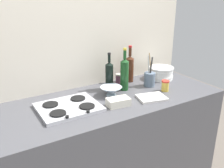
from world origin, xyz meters
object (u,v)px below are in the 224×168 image
object	(u,v)px
wine_bottle_leftmost	(130,68)
stovetop_hob	(69,107)
wine_bottle_mid_right	(109,75)
butter_dish	(118,102)
wine_bottle_mid_left	(124,74)
condiment_jar_rear	(119,79)
condiment_jar_front	(165,86)
utensil_crock	(150,79)
plate_stack	(161,73)
cutting_board	(152,98)
mixing_bowl	(111,91)

from	to	relation	value
wine_bottle_leftmost	stovetop_hob	bearing A→B (deg)	-159.67
wine_bottle_mid_right	butter_dish	distance (m)	0.36
stovetop_hob	wine_bottle_mid_left	distance (m)	0.57
wine_bottle_leftmost	condiment_jar_rear	world-z (taller)	wine_bottle_leftmost
condiment_jar_front	wine_bottle_mid_right	bearing A→B (deg)	143.20
wine_bottle_mid_right	utensil_crock	distance (m)	0.36
wine_bottle_mid_left	wine_bottle_leftmost	bearing A→B (deg)	43.63
wine_bottle_leftmost	wine_bottle_mid_right	world-z (taller)	wine_bottle_leftmost
wine_bottle_leftmost	butter_dish	size ratio (longest dim) A/B	2.02
plate_stack	wine_bottle_mid_right	xyz separation A→B (m)	(-0.56, 0.02, 0.07)
cutting_board	wine_bottle_mid_left	bearing A→B (deg)	106.00
mixing_bowl	condiment_jar_rear	world-z (taller)	condiment_jar_rear
wine_bottle_mid_left	butter_dish	distance (m)	0.34
wine_bottle_leftmost	mixing_bowl	distance (m)	0.39
utensil_crock	cutting_board	bearing A→B (deg)	-124.97
wine_bottle_mid_right	condiment_jar_rear	bearing A→B (deg)	19.14
plate_stack	wine_bottle_leftmost	size ratio (longest dim) A/B	0.71
stovetop_hob	cutting_board	distance (m)	0.64
stovetop_hob	mixing_bowl	bearing A→B (deg)	8.30
wine_bottle_mid_left	butter_dish	xyz separation A→B (m)	(-0.21, -0.24, -0.11)
mixing_bowl	condiment_jar_front	bearing A→B (deg)	-18.38
stovetop_hob	condiment_jar_rear	size ratio (longest dim) A/B	4.16
plate_stack	butter_dish	distance (m)	0.74
mixing_bowl	cutting_board	world-z (taller)	mixing_bowl
utensil_crock	wine_bottle_leftmost	bearing A→B (deg)	113.60
wine_bottle_mid_left	wine_bottle_mid_right	distance (m)	0.13
mixing_bowl	utensil_crock	bearing A→B (deg)	2.25
wine_bottle_mid_right	condiment_jar_front	distance (m)	0.48
wine_bottle_mid_right	condiment_jar_rear	size ratio (longest dim) A/B	3.09
stovetop_hob	utensil_crock	bearing A→B (deg)	5.22
wine_bottle_leftmost	wine_bottle_mid_right	distance (m)	0.27
wine_bottle_leftmost	condiment_jar_front	world-z (taller)	wine_bottle_leftmost
utensil_crock	condiment_jar_rear	world-z (taller)	utensil_crock
wine_bottle_mid_right	cutting_board	distance (m)	0.41
cutting_board	condiment_jar_front	bearing A→B (deg)	19.29
wine_bottle_mid_left	utensil_crock	bearing A→B (deg)	-9.23
stovetop_hob	plate_stack	distance (m)	1.02
utensil_crock	cutting_board	distance (m)	0.29
wine_bottle_mid_left	utensil_crock	world-z (taller)	wine_bottle_mid_left
plate_stack	mixing_bowl	bearing A→B (deg)	-169.41
condiment_jar_rear	condiment_jar_front	bearing A→B (deg)	-51.65
plate_stack	utensil_crock	xyz separation A→B (m)	(-0.22, -0.10, 0.01)
butter_dish	condiment_jar_front	xyz separation A→B (m)	(0.49, 0.04, 0.02)
plate_stack	condiment_jar_front	bearing A→B (deg)	-124.25
stovetop_hob	cutting_board	bearing A→B (deg)	-14.37
butter_dish	condiment_jar_front	distance (m)	0.49
wine_bottle_mid_right	mixing_bowl	world-z (taller)	wine_bottle_mid_right
wine_bottle_mid_right	mixing_bowl	distance (m)	0.17
wine_bottle_leftmost	utensil_crock	bearing A→B (deg)	-66.40
plate_stack	cutting_board	size ratio (longest dim) A/B	1.11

